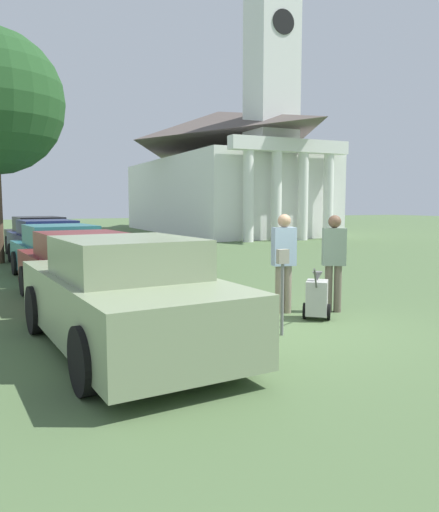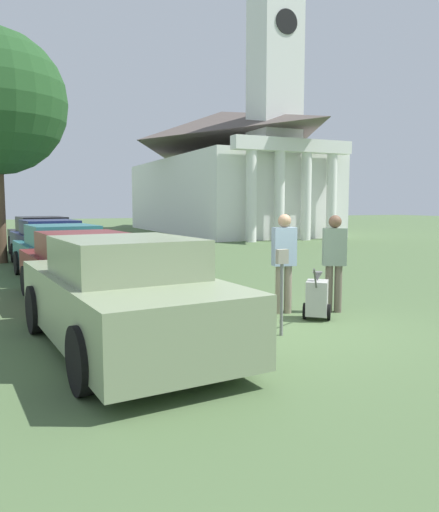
% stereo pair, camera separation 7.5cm
% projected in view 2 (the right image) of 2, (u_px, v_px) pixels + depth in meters
% --- Properties ---
extents(ground_plane, '(120.00, 120.00, 0.00)m').
position_uv_depth(ground_plane, '(275.00, 328.00, 8.13)').
color(ground_plane, '#4C663D').
extents(parked_car_sage, '(2.37, 4.83, 1.57)m').
position_uv_depth(parked_car_sage, '(123.00, 297.00, 6.92)').
color(parked_car_sage, gray).
rests_on(parked_car_sage, ground_plane).
extents(parked_car_maroon, '(2.23, 4.77, 1.45)m').
position_uv_depth(parked_car_maroon, '(83.00, 270.00, 10.09)').
color(parked_car_maroon, maroon).
rests_on(parked_car_maroon, ground_plane).
extents(parked_car_teal, '(2.29, 4.94, 1.46)m').
position_uv_depth(parked_car_teal, '(61.00, 254.00, 13.26)').
color(parked_car_teal, '#23666B').
rests_on(parked_car_teal, ground_plane).
extents(parked_car_navy, '(2.28, 5.01, 1.49)m').
position_uv_depth(parked_car_navy, '(49.00, 244.00, 16.24)').
color(parked_car_navy, '#19234C').
rests_on(parked_car_navy, ground_plane).
extents(parked_car_black, '(2.28, 5.28, 1.51)m').
position_uv_depth(parked_car_black, '(41.00, 238.00, 19.01)').
color(parked_car_black, black).
rests_on(parked_car_black, ground_plane).
extents(parking_meter, '(0.18, 0.09, 1.33)m').
position_uv_depth(parking_meter, '(282.00, 276.00, 7.59)').
color(parking_meter, slate).
rests_on(parking_meter, ground_plane).
extents(person_worker, '(0.45, 0.30, 1.83)m').
position_uv_depth(person_worker, '(284.00, 257.00, 9.13)').
color(person_worker, gray).
rests_on(person_worker, ground_plane).
extents(person_supervisor, '(0.47, 0.39, 1.81)m').
position_uv_depth(person_supervisor, '(334.00, 257.00, 9.23)').
color(person_supervisor, '#665B4C').
rests_on(person_supervisor, ground_plane).
extents(equipment_cart, '(0.78, 0.88, 1.00)m').
position_uv_depth(equipment_cart, '(317.00, 298.00, 8.70)').
color(equipment_cart, '#B2B2AD').
rests_on(equipment_cart, ground_plane).
extents(church, '(8.63, 18.56, 20.07)m').
position_uv_depth(church, '(225.00, 165.00, 34.55)').
color(church, white).
rests_on(church, ground_plane).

